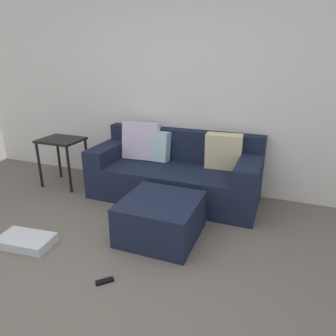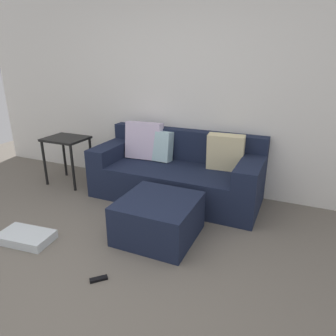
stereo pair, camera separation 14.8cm
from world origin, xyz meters
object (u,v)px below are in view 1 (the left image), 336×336
object	(u,v)px
couch_sectional	(175,172)
storage_bin	(26,241)
remote_near_ottoman	(105,281)
ottoman	(161,218)
side_table	(62,147)

from	to	relation	value
couch_sectional	storage_bin	bearing A→B (deg)	-121.19
remote_near_ottoman	storage_bin	bearing A→B (deg)	124.86
storage_bin	remote_near_ottoman	xyz separation A→B (m)	(0.98, -0.18, -0.03)
remote_near_ottoman	couch_sectional	bearing A→B (deg)	46.39
couch_sectional	ottoman	world-z (taller)	couch_sectional
ottoman	remote_near_ottoman	world-z (taller)	ottoman
couch_sectional	remote_near_ottoman	size ratio (longest dim) A/B	14.59
ottoman	side_table	bearing A→B (deg)	156.96
ottoman	storage_bin	size ratio (longest dim) A/B	1.41
couch_sectional	ottoman	bearing A→B (deg)	-78.10
couch_sectional	storage_bin	size ratio (longest dim) A/B	4.01
remote_near_ottoman	ottoman	bearing A→B (deg)	33.56
side_table	ottoman	bearing A→B (deg)	-23.04
ottoman	storage_bin	distance (m)	1.30
couch_sectional	ottoman	size ratio (longest dim) A/B	2.84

